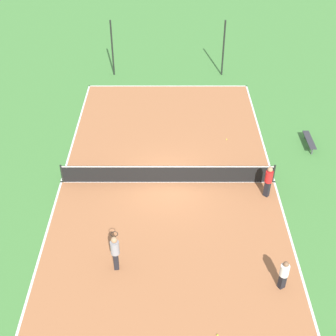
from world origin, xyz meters
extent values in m
plane|color=#47843D|center=(0.00, 0.00, 0.00)|extent=(80.00, 80.00, 0.00)
cube|color=#AD6B42|center=(0.00, 0.00, 0.01)|extent=(10.92, 21.21, 0.02)
cube|color=white|center=(-5.41, 0.00, 0.02)|extent=(0.10, 21.21, 0.00)
cube|color=white|center=(5.41, 0.00, 0.02)|extent=(0.10, 21.21, 0.00)
cube|color=white|center=(0.00, 10.56, 0.02)|extent=(10.92, 0.10, 0.00)
cube|color=white|center=(0.00, 0.00, 0.02)|extent=(10.92, 0.10, 0.00)
cylinder|color=black|center=(-5.31, 0.00, 0.55)|extent=(0.10, 0.10, 1.04)
cylinder|color=black|center=(5.31, 0.00, 0.55)|extent=(0.10, 0.10, 1.04)
cube|color=black|center=(0.00, 0.00, 0.52)|extent=(10.62, 0.03, 0.99)
cube|color=white|center=(0.00, 0.00, 0.99)|extent=(10.62, 0.04, 0.06)
cube|color=#333338|center=(7.91, 3.24, 0.43)|extent=(0.36, 1.86, 0.04)
cylinder|color=#4C4C51|center=(7.91, 2.46, 0.21)|extent=(0.08, 0.08, 0.41)
cylinder|color=#4C4C51|center=(7.91, 4.02, 0.21)|extent=(0.08, 0.08, 0.41)
cube|color=black|center=(4.47, -6.63, 0.38)|extent=(0.32, 0.30, 0.72)
cylinder|color=silver|center=(4.47, -6.63, 0.99)|extent=(0.49, 0.49, 0.50)
sphere|color=brown|center=(4.47, -6.63, 1.35)|extent=(0.22, 0.22, 0.22)
cube|color=black|center=(4.80, -1.07, 0.46)|extent=(0.32, 0.32, 0.86)
cylinder|color=red|center=(4.80, -1.07, 1.19)|extent=(0.51, 0.51, 0.60)
sphere|color=#A87A56|center=(4.80, -1.07, 1.62)|extent=(0.26, 0.26, 0.26)
cube|color=black|center=(-2.09, -5.65, 0.46)|extent=(0.23, 0.27, 0.88)
cylinder|color=gray|center=(-2.09, -5.65, 1.21)|extent=(0.40, 0.40, 0.62)
sphere|color=#A87A56|center=(-2.09, -5.65, 1.65)|extent=(0.26, 0.26, 0.26)
cylinder|color=#262626|center=(-2.13, -5.33, 1.36)|extent=(0.06, 0.28, 0.03)
torus|color=black|center=(-2.16, -5.06, 1.36)|extent=(0.34, 0.34, 0.02)
sphere|color=#CCE033|center=(3.37, 3.85, 0.06)|extent=(0.07, 0.07, 0.07)
sphere|color=#CCE033|center=(1.78, -8.80, 0.06)|extent=(0.07, 0.07, 0.07)
cylinder|color=black|center=(-3.86, 12.38, 1.98)|extent=(0.12, 0.12, 3.96)
cylinder|color=black|center=(3.86, 12.38, 1.98)|extent=(0.12, 0.12, 3.96)
camera|label=1|loc=(0.01, -18.51, 14.85)|focal=50.00mm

